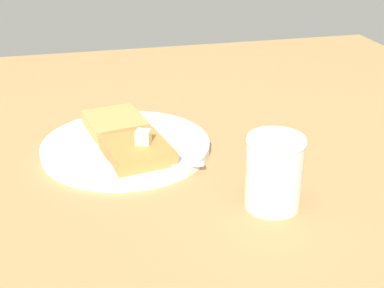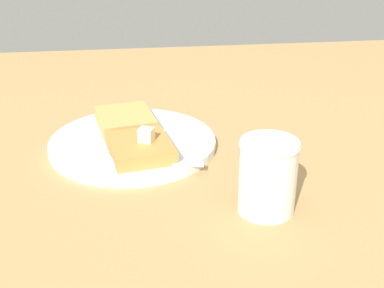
{
  "view_description": "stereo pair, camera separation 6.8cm",
  "coord_description": "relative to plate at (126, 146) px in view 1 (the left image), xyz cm",
  "views": [
    {
      "loc": [
        -60.84,
        12.03,
        36.4
      ],
      "look_at": [
        -0.94,
        -2.42,
        7.13
      ],
      "focal_mm": 50.0,
      "sensor_mm": 36.0,
      "label": 1
    },
    {
      "loc": [
        -62.07,
        5.33,
        36.4
      ],
      "look_at": [
        -0.94,
        -2.42,
        7.13
      ],
      "focal_mm": 50.0,
      "sensor_mm": 36.0,
      "label": 2
    }
  ],
  "objects": [
    {
      "name": "plate",
      "position": [
        0.0,
        0.0,
        0.0
      ],
      "size": [
        24.03,
        24.03,
        1.27
      ],
      "color": "white",
      "rests_on": "table_surface"
    },
    {
      "name": "syrup_jar",
      "position": [
        -18.82,
        -14.94,
        3.23
      ],
      "size": [
        6.86,
        6.86,
        8.81
      ],
      "color": "#57280D",
      "rests_on": "table_surface"
    },
    {
      "name": "toast_slice_left",
      "position": [
        -5.05,
        -0.95,
        1.52
      ],
      "size": [
        10.69,
        9.62,
        1.95
      ],
      "primitive_type": "cube",
      "rotation": [
        0.0,
        0.0,
        0.19
      ],
      "color": "#BF7F3D",
      "rests_on": "plate"
    },
    {
      "name": "toast_slice_middle",
      "position": [
        5.05,
        0.95,
        1.52
      ],
      "size": [
        10.69,
        9.62,
        1.95
      ],
      "primitive_type": "cube",
      "rotation": [
        0.0,
        0.0,
        0.19
      ],
      "color": "tan",
      "rests_on": "plate"
    },
    {
      "name": "table_surface",
      "position": [
        -8.47,
        -5.05,
        -2.04
      ],
      "size": [
        125.06,
        125.06,
        2.63
      ],
      "primitive_type": "cube",
      "color": "#A77F4E",
      "rests_on": "ground"
    },
    {
      "name": "butter_pat_primary",
      "position": [
        -5.09,
        -1.83,
        3.44
      ],
      "size": [
        2.32,
        2.42,
        1.89
      ],
      "primitive_type": "cube",
      "rotation": [
        0.0,
        0.0,
        1.15
      ],
      "color": "beige",
      "rests_on": "toast_slice_left"
    },
    {
      "name": "fork",
      "position": [
        -7.55,
        -0.15,
        0.72
      ],
      "size": [
        4.26,
        16.0,
        0.36
      ],
      "color": "silver",
      "rests_on": "plate"
    }
  ]
}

